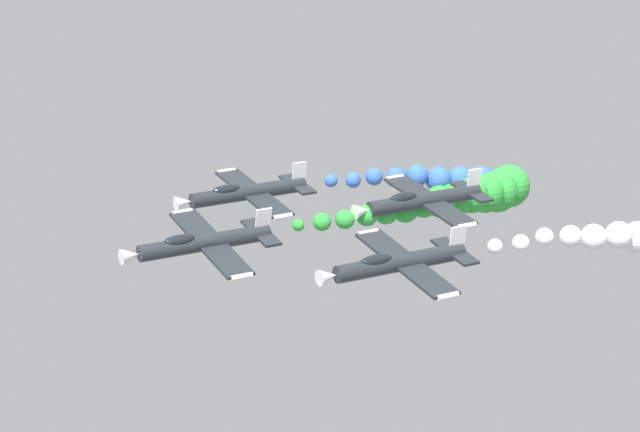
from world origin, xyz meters
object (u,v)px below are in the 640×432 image
object	(u,v)px
airplane_left_outer	(423,200)
airplane_lead	(203,243)
airplane_left_inner	(398,263)
airplane_right_inner	(246,192)

from	to	relation	value
airplane_left_outer	airplane_lead	bearing A→B (deg)	90.25
airplane_lead	airplane_left_inner	distance (m)	12.91
airplane_lead	airplane_right_inner	size ratio (longest dim) A/B	1.00
airplane_lead	airplane_right_inner	world-z (taller)	airplane_lead
airplane_left_inner	airplane_right_inner	bearing A→B (deg)	3.95
airplane_right_inner	airplane_lead	bearing A→B (deg)	140.18
airplane_left_outer	airplane_right_inner	bearing A→B (deg)	46.11
airplane_left_inner	airplane_left_outer	size ratio (longest dim) A/B	1.00
airplane_lead	airplane_left_outer	xyz separation A→B (m)	(0.07, -16.83, 0.33)
airplane_lead	airplane_right_inner	xyz separation A→B (m)	(9.03, -7.53, -0.09)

